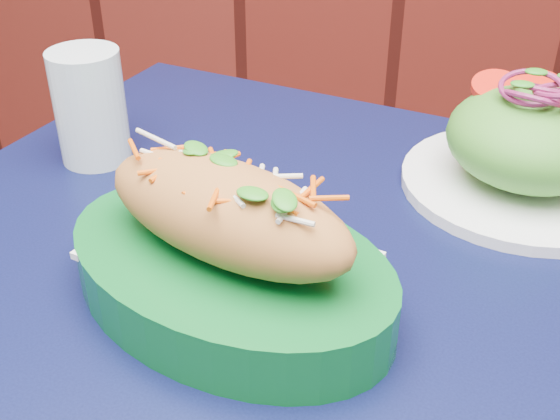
# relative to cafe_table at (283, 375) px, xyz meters

# --- Properties ---
(cafe_table) EXTENTS (0.97, 0.97, 0.75)m
(cafe_table) POSITION_rel_cafe_table_xyz_m (0.00, 0.00, 0.00)
(cafe_table) COLOR black
(cafe_table) RESTS_ON ground
(banh_mi_basket) EXTENTS (0.33, 0.28, 0.13)m
(banh_mi_basket) POSITION_rel_cafe_table_xyz_m (-0.04, -0.01, 0.14)
(banh_mi_basket) COLOR #0A5E22
(banh_mi_basket) RESTS_ON cafe_table
(salad_plate) EXTENTS (0.24, 0.24, 0.12)m
(salad_plate) POSITION_rel_cafe_table_xyz_m (0.20, 0.22, 0.14)
(salad_plate) COLOR white
(salad_plate) RESTS_ON cafe_table
(water_glass) EXTENTS (0.08, 0.08, 0.12)m
(water_glass) POSITION_rel_cafe_table_xyz_m (-0.25, 0.19, 0.15)
(water_glass) COLOR silver
(water_glass) RESTS_ON cafe_table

